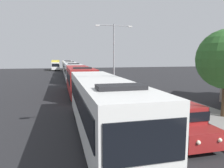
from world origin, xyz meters
name	(u,v)px	position (x,y,z in m)	size (l,w,h in m)	color
bus_lead	(102,105)	(-1.30, 9.79, 1.69)	(2.58, 11.78, 3.21)	silver
bus_second_in_line	(79,79)	(-1.30, 22.84, 1.69)	(2.58, 11.08, 3.21)	maroon
bus_middle	(72,71)	(-1.30, 35.83, 1.69)	(2.58, 11.10, 3.21)	silver
bus_fourth_in_line	(69,68)	(-1.30, 48.30, 1.69)	(2.58, 11.59, 3.21)	silver
bus_rear	(67,65)	(-1.30, 61.59, 1.69)	(2.58, 12.00, 3.21)	silver
white_suv	(179,120)	(2.40, 8.37, 1.03)	(1.86, 4.52, 1.90)	maroon
box_truck_oncoming	(56,65)	(-4.60, 67.71, 1.71)	(2.35, 8.10, 3.15)	white
streetlamp_mid	(114,49)	(4.10, 28.25, 5.33)	(5.23, 0.28, 8.58)	gray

